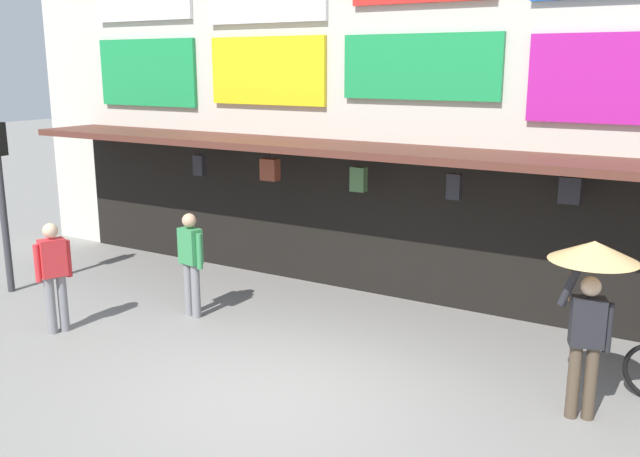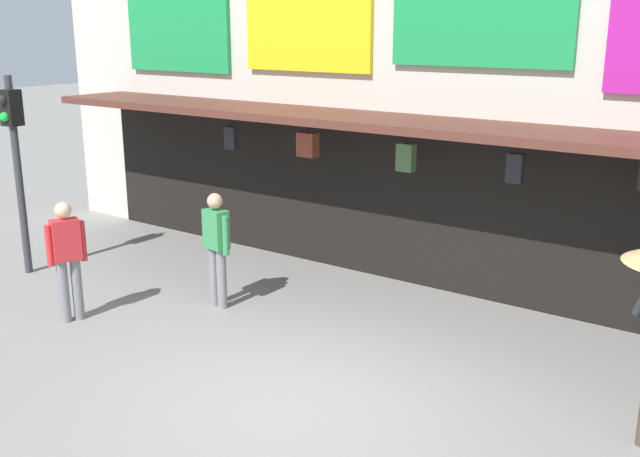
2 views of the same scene
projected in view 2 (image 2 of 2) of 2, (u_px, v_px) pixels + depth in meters
The scene contains 5 objects.
ground_plane at pixel (309, 399), 8.04m from camera, with size 80.00×80.00×0.00m, color gray.
shopfront at pixel (497, 23), 10.55m from camera, with size 18.00×2.60×8.00m.
traffic_light_near at pixel (14, 144), 11.60m from camera, with size 0.30×0.34×3.20m.
pedestrian_in_white at pixel (217, 244), 10.45m from camera, with size 0.52×0.28×1.68m.
pedestrian_in_yellow at pixel (67, 255), 9.95m from camera, with size 0.34×0.50×1.68m.
Camera 2 is at (4.33, -5.81, 3.95)m, focal length 41.36 mm.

